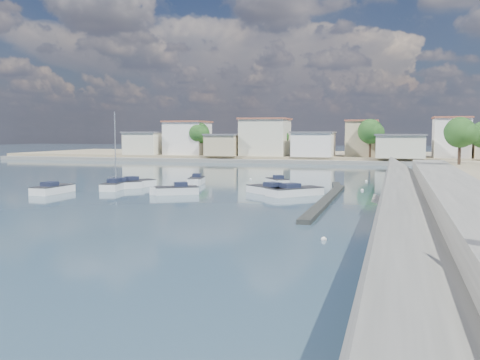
# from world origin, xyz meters

# --- Properties ---
(ground) EXTENTS (400.00, 400.00, 0.00)m
(ground) POSITION_xyz_m (0.00, 40.00, 0.00)
(ground) COLOR #2B4357
(ground) RESTS_ON ground
(seawall_walkway) EXTENTS (5.00, 90.00, 1.80)m
(seawall_walkway) POSITION_xyz_m (18.50, 13.00, 0.90)
(seawall_walkway) COLOR slate
(seawall_walkway) RESTS_ON ground
(breakwater) EXTENTS (2.00, 31.02, 0.35)m
(breakwater) POSITION_xyz_m (6.90, 12.69, 0.17)
(breakwater) COLOR black
(breakwater) RESTS_ON ground
(far_shore_land) EXTENTS (160.00, 40.00, 1.40)m
(far_shore_land) POSITION_xyz_m (0.00, 92.00, 0.70)
(far_shore_land) COLOR gray
(far_shore_land) RESTS_ON ground
(far_shore_quay) EXTENTS (160.00, 2.50, 0.80)m
(far_shore_quay) POSITION_xyz_m (0.00, 71.00, 0.40)
(far_shore_quay) COLOR slate
(far_shore_quay) RESTS_ON ground
(far_town) EXTENTS (113.01, 12.80, 8.35)m
(far_town) POSITION_xyz_m (10.71, 76.92, 4.93)
(far_town) COLOR beige
(far_town) RESTS_ON far_shore_land
(shore_trees) EXTENTS (74.56, 38.32, 7.92)m
(shore_trees) POSITION_xyz_m (8.34, 68.11, 6.22)
(shore_trees) COLOR #38281E
(shore_trees) RESTS_ON ground
(motorboat_a) EXTENTS (2.18, 5.85, 1.48)m
(motorboat_a) POSITION_xyz_m (-21.82, 9.35, 0.38)
(motorboat_a) COLOR white
(motorboat_a) RESTS_ON ground
(motorboat_b) EXTENTS (3.94, 3.62, 1.48)m
(motorboat_b) POSITION_xyz_m (-16.82, 15.79, 0.38)
(motorboat_b) COLOR white
(motorboat_b) RESTS_ON ground
(motorboat_c) EXTENTS (5.67, 5.25, 1.48)m
(motorboat_c) POSITION_xyz_m (0.20, 15.09, 0.38)
(motorboat_c) COLOR white
(motorboat_c) RESTS_ON ground
(motorboat_d) EXTENTS (4.79, 3.84, 1.48)m
(motorboat_d) POSITION_xyz_m (-9.03, 11.71, 0.38)
(motorboat_d) COLOR white
(motorboat_d) RESTS_ON ground
(motorboat_e) EXTENTS (4.22, 4.96, 1.48)m
(motorboat_e) POSITION_xyz_m (-16.50, 17.96, 0.38)
(motorboat_e) COLOR white
(motorboat_e) RESTS_ON ground
(motorboat_f) EXTENTS (3.63, 4.25, 1.48)m
(motorboat_f) POSITION_xyz_m (-0.93, 24.63, 0.38)
(motorboat_f) COLOR white
(motorboat_f) RESTS_ON ground
(motorboat_g) EXTENTS (2.60, 5.01, 1.48)m
(motorboat_g) POSITION_xyz_m (-10.92, 23.10, 0.38)
(motorboat_g) COLOR white
(motorboat_g) RESTS_ON ground
(motorboat_h) EXTENTS (5.71, 5.85, 1.48)m
(motorboat_h) POSITION_xyz_m (3.45, 14.57, 0.38)
(motorboat_h) COLOR white
(motorboat_h) RESTS_ON ground
(sailboat) EXTENTS (2.70, 6.15, 9.00)m
(sailboat) POSITION_xyz_m (-17.50, 14.92, 0.42)
(sailboat) COLOR white
(sailboat) RESTS_ON ground
(mooring_buoys) EXTENTS (19.35, 40.80, 0.35)m
(mooring_buoys) POSITION_xyz_m (6.05, 16.20, 0.05)
(mooring_buoys) COLOR white
(mooring_buoys) RESTS_ON ground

